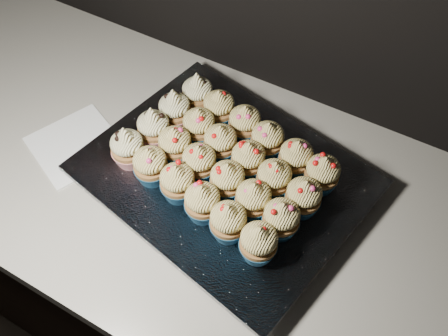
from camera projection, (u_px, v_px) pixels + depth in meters
name	position (u px, v px, depth m)	size (l,w,h in m)	color
cabinet	(152.00, 251.00, 1.38)	(2.40, 0.60, 0.86)	black
worktop	(126.00, 150.00, 1.02)	(2.44, 0.64, 0.04)	beige
napkin	(76.00, 145.00, 1.00)	(0.16, 0.16, 0.00)	white
baking_tray	(224.00, 180.00, 0.93)	(0.45, 0.34, 0.02)	black
foil_lining	(224.00, 175.00, 0.92)	(0.49, 0.38, 0.01)	silver
cupcake_0	(128.00, 147.00, 0.90)	(0.06, 0.06, 0.10)	red
cupcake_1	(151.00, 165.00, 0.88)	(0.06, 0.06, 0.08)	#1A547D
cupcake_2	(178.00, 182.00, 0.86)	(0.06, 0.06, 0.08)	#1A547D
cupcake_3	(203.00, 202.00, 0.83)	(0.06, 0.06, 0.08)	#1A547D
cupcake_4	(228.00, 221.00, 0.81)	(0.06, 0.06, 0.08)	#1A547D
cupcake_5	(259.00, 242.00, 0.79)	(0.06, 0.06, 0.08)	#1A547D
cupcake_6	(154.00, 128.00, 0.93)	(0.06, 0.06, 0.10)	red
cupcake_7	(175.00, 145.00, 0.91)	(0.06, 0.06, 0.08)	#1A547D
cupcake_8	(199.00, 162.00, 0.88)	(0.06, 0.06, 0.08)	#1A547D
cupcake_9	(228.00, 180.00, 0.86)	(0.06, 0.06, 0.08)	#1A547D
cupcake_10	(253.00, 199.00, 0.84)	(0.06, 0.06, 0.08)	#1A547D
cupcake_11	(281.00, 219.00, 0.81)	(0.06, 0.06, 0.08)	#1A547D
cupcake_12	(175.00, 110.00, 0.96)	(0.06, 0.06, 0.10)	red
cupcake_13	(199.00, 126.00, 0.93)	(0.06, 0.06, 0.08)	#1A547D
cupcake_14	(220.00, 143.00, 0.91)	(0.06, 0.06, 0.08)	#1A547D
cupcake_15	(248.00, 159.00, 0.89)	(0.06, 0.06, 0.08)	#1A547D
cupcake_16	(274.00, 178.00, 0.86)	(0.06, 0.06, 0.08)	#1A547D
cupcake_17	(303.00, 197.00, 0.84)	(0.06, 0.06, 0.08)	#1A547D
cupcake_18	(198.00, 93.00, 0.98)	(0.06, 0.06, 0.10)	red
cupcake_19	(219.00, 108.00, 0.96)	(0.06, 0.06, 0.08)	#1A547D
cupcake_20	(245.00, 123.00, 0.94)	(0.06, 0.06, 0.08)	#1A547D
cupcake_21	(267.00, 140.00, 0.91)	(0.06, 0.06, 0.08)	#1A547D
cupcake_22	(296.00, 158.00, 0.89)	(0.06, 0.06, 0.08)	#1A547D
cupcake_23	(322.00, 174.00, 0.87)	(0.06, 0.06, 0.08)	#1A547D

